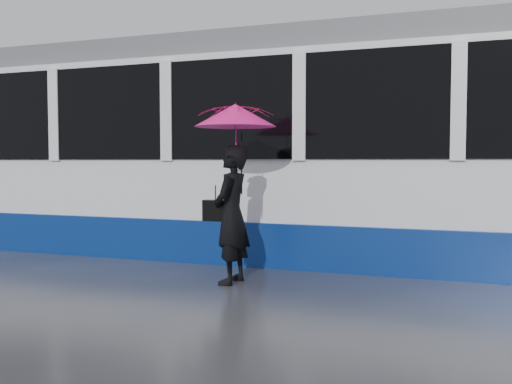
% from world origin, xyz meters
% --- Properties ---
extents(ground, '(90.00, 90.00, 0.00)m').
position_xyz_m(ground, '(0.00, 0.00, 0.00)').
color(ground, '#29292E').
rests_on(ground, ground).
extents(rails, '(34.00, 1.51, 0.02)m').
position_xyz_m(rails, '(0.00, 2.50, 0.01)').
color(rails, '#3F3D38').
rests_on(rails, ground).
extents(tram, '(26.00, 2.56, 3.35)m').
position_xyz_m(tram, '(2.82, 2.50, 1.64)').
color(tram, white).
rests_on(tram, ground).
extents(woman, '(0.41, 0.61, 1.67)m').
position_xyz_m(woman, '(-0.21, 0.20, 0.83)').
color(woman, black).
rests_on(woman, ground).
extents(umbrella, '(0.99, 0.99, 1.12)m').
position_xyz_m(umbrella, '(-0.16, 0.20, 1.83)').
color(umbrella, '#FF1551').
rests_on(umbrella, ground).
extents(handbag, '(0.30, 0.13, 0.44)m').
position_xyz_m(handbag, '(-0.43, 0.22, 0.87)').
color(handbag, black).
rests_on(handbag, ground).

